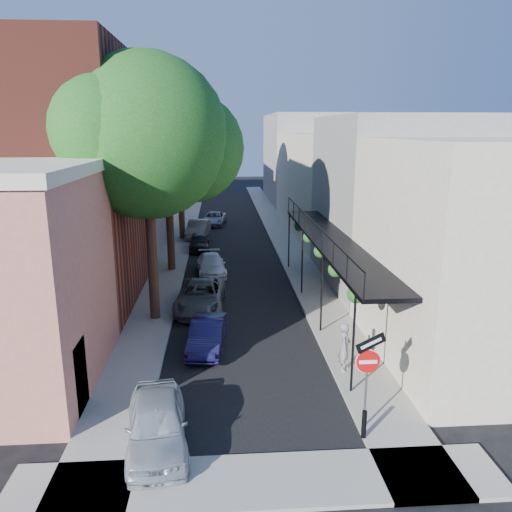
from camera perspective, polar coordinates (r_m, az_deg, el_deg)
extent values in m
plane|color=black|center=(14.02, -0.06, -22.04)|extent=(160.00, 160.00, 0.00)
cube|color=black|center=(42.11, -2.93, 2.88)|extent=(6.00, 64.00, 0.01)
cube|color=gray|center=(42.21, -8.37, 2.85)|extent=(2.00, 64.00, 0.12)
cube|color=gray|center=(42.36, 2.49, 3.03)|extent=(2.00, 64.00, 0.12)
cube|color=gray|center=(13.19, 0.28, -24.39)|extent=(12.00, 2.00, 0.12)
cube|color=beige|center=(16.07, -19.49, -12.85)|extent=(0.10, 1.20, 2.20)
cube|color=maroon|center=(27.00, -24.27, 8.13)|extent=(10.00, 12.00, 12.00)
cube|color=gray|center=(25.63, -13.96, 13.18)|extent=(0.06, 7.00, 4.00)
cube|color=gray|center=(38.36, -16.58, 7.99)|extent=(8.00, 12.00, 9.00)
cube|color=beige|center=(52.03, -13.37, 10.25)|extent=(8.00, 16.00, 10.00)
cube|color=tan|center=(65.93, -11.41, 10.24)|extent=(8.00, 12.00, 8.00)
cube|color=beige|center=(19.89, 25.53, 0.36)|extent=(8.00, 9.00, 8.00)
cube|color=gray|center=(28.30, 16.29, 5.97)|extent=(8.00, 10.00, 9.00)
cube|color=beige|center=(42.64, 9.31, 8.29)|extent=(8.00, 20.00, 8.00)
cube|color=gray|center=(60.17, 5.39, 11.05)|extent=(8.00, 16.00, 10.00)
cube|color=black|center=(22.37, 8.91, 1.69)|extent=(2.00, 16.00, 0.15)
cube|color=black|center=(22.01, 6.58, 3.90)|extent=(0.05, 16.00, 0.05)
cylinder|color=black|center=(16.21, 11.06, -9.64)|extent=(0.08, 0.08, 3.40)
cylinder|color=black|center=(30.26, 3.78, 1.84)|extent=(0.08, 0.08, 3.40)
sphere|color=#174213|center=(16.74, 11.38, -4.32)|extent=(0.60, 0.60, 0.60)
sphere|color=#174213|center=(22.35, 7.37, 0.55)|extent=(0.60, 0.60, 0.60)
sphere|color=#174213|center=(28.12, 4.98, 3.44)|extent=(0.60, 0.60, 0.60)
cylinder|color=#595B60|center=(14.60, 12.47, -14.10)|extent=(0.07, 0.07, 2.90)
cylinder|color=red|center=(14.25, 12.67, -11.69)|extent=(0.66, 0.04, 0.66)
cube|color=white|center=(14.22, 12.70, -11.74)|extent=(0.50, 0.02, 0.10)
cylinder|color=white|center=(14.27, 12.65, -11.66)|extent=(0.70, 0.02, 0.70)
cube|color=black|center=(14.03, 13.00, -9.67)|extent=(0.89, 0.15, 0.58)
cube|color=white|center=(14.00, 13.04, -9.72)|extent=(0.60, 0.10, 0.31)
cylinder|color=black|center=(14.61, 12.25, -18.28)|extent=(0.14, 0.14, 0.80)
cylinder|color=#342115|center=(22.02, -11.84, 1.36)|extent=(0.44, 0.44, 7.00)
sphere|color=#174213|center=(21.49, -12.47, 13.19)|extent=(6.80, 6.80, 6.80)
sphere|color=#174213|center=(22.35, -7.61, 12.13)|extent=(4.76, 4.76, 4.76)
cylinder|color=#342115|center=(29.88, -9.83, 4.12)|extent=(0.44, 0.44, 6.30)
sphere|color=#174213|center=(29.45, -10.16, 11.90)|extent=(6.00, 6.00, 6.00)
sphere|color=#174213|center=(30.25, -7.07, 11.12)|extent=(4.20, 4.20, 4.20)
cylinder|color=#342115|center=(38.67, -8.58, 7.23)|extent=(0.44, 0.44, 7.35)
sphere|color=#174213|center=(38.39, -8.85, 14.24)|extent=(7.00, 7.00, 7.00)
sphere|color=#174213|center=(39.35, -6.09, 13.60)|extent=(4.90, 4.90, 4.90)
imported|color=#A3ACB4|center=(14.31, -11.27, -18.27)|extent=(2.06, 4.11, 1.35)
imported|color=#141239|center=(19.65, -5.60, -8.92)|extent=(1.57, 3.68, 1.18)
imported|color=#56595E|center=(23.79, -6.35, -4.58)|extent=(2.46, 4.84, 1.31)
imported|color=silver|center=(29.51, -5.12, -1.00)|extent=(1.90, 4.01, 1.13)
imported|color=black|center=(35.38, -6.50, 1.59)|extent=(1.50, 3.54, 1.20)
imported|color=slate|center=(39.45, -6.64, 3.05)|extent=(1.93, 4.37, 1.40)
imported|color=gray|center=(44.82, -4.81, 4.28)|extent=(2.41, 4.34, 1.15)
imported|color=gray|center=(17.85, 10.14, -10.18)|extent=(0.63, 0.74, 1.73)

